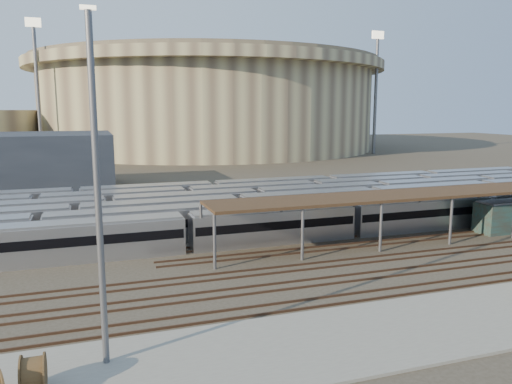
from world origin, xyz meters
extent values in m
plane|color=#383026|center=(0.00, 0.00, 0.00)|extent=(420.00, 420.00, 0.00)
cube|color=gray|center=(-5.00, -15.00, 0.10)|extent=(50.00, 9.00, 0.20)
cube|color=#A8A7AC|center=(9.59, 8.00, 1.80)|extent=(112.00, 2.90, 3.60)
cube|color=#A8A7AC|center=(-4.63, 12.20, 1.80)|extent=(112.00, 2.90, 3.60)
cube|color=#A8A7AC|center=(-1.12, 16.40, 1.80)|extent=(112.00, 2.90, 3.60)
cube|color=#A8A7AC|center=(2.68, 20.60, 1.80)|extent=(112.00, 2.90, 3.60)
cube|color=#A8A7AC|center=(-5.81, 24.80, 1.80)|extent=(112.00, 2.90, 3.60)
cube|color=#A8A7AC|center=(-1.17, 29.00, 1.80)|extent=(112.00, 2.90, 3.60)
cylinder|color=#5D5D63|center=(-8.00, 1.30, 2.50)|extent=(0.30, 0.30, 5.00)
cylinder|color=#5D5D63|center=(-8.00, 6.70, 2.50)|extent=(0.30, 0.30, 5.00)
cylinder|color=#5D5D63|center=(0.57, 1.30, 2.50)|extent=(0.30, 0.30, 5.00)
cylinder|color=#5D5D63|center=(0.57, 6.70, 2.50)|extent=(0.30, 0.30, 5.00)
cylinder|color=#5D5D63|center=(9.14, 1.30, 2.50)|extent=(0.30, 0.30, 5.00)
cylinder|color=#5D5D63|center=(9.14, 6.70, 2.50)|extent=(0.30, 0.30, 5.00)
cylinder|color=#5D5D63|center=(17.71, 1.30, 2.50)|extent=(0.30, 0.30, 5.00)
cylinder|color=#5D5D63|center=(17.71, 6.70, 2.50)|extent=(0.30, 0.30, 5.00)
cylinder|color=#5D5D63|center=(26.29, 6.70, 2.50)|extent=(0.30, 0.30, 5.00)
cube|color=#312214|center=(22.00, 4.00, 5.15)|extent=(60.00, 6.00, 0.30)
cube|color=#4C3323|center=(0.00, -1.75, 0.09)|extent=(170.00, 0.12, 0.18)
cube|color=#4C3323|center=(0.00, -0.25, 0.09)|extent=(170.00, 0.12, 0.18)
cube|color=#4C3323|center=(0.00, -5.75, 0.09)|extent=(170.00, 0.12, 0.18)
cube|color=#4C3323|center=(0.00, -4.25, 0.09)|extent=(170.00, 0.12, 0.18)
cube|color=#4C3323|center=(0.00, -9.75, 0.09)|extent=(170.00, 0.12, 0.18)
cube|color=#4C3323|center=(0.00, -8.25, 0.09)|extent=(170.00, 0.12, 0.18)
cylinder|color=tan|center=(25.00, 140.00, 14.00)|extent=(116.00, 116.00, 28.00)
cylinder|color=tan|center=(25.00, 140.00, 29.50)|extent=(124.00, 124.00, 3.00)
cylinder|color=brown|center=(25.00, 140.00, 31.75)|extent=(120.00, 120.00, 1.50)
cylinder|color=#5D5D63|center=(-30.00, 110.00, 18.00)|extent=(1.00, 1.00, 36.00)
cube|color=#FFF2CC|center=(-30.00, 110.00, 37.20)|extent=(4.00, 0.60, 2.40)
cylinder|color=#5D5D63|center=(70.00, 100.00, 18.00)|extent=(1.00, 1.00, 36.00)
cube|color=#FFF2CC|center=(70.00, 100.00, 37.20)|extent=(4.00, 0.60, 2.40)
cylinder|color=#5D5D63|center=(-10.00, 160.00, 18.00)|extent=(1.00, 1.00, 36.00)
cube|color=#FFF2CC|center=(-10.00, 160.00, 37.20)|extent=(4.00, 0.60, 2.40)
cylinder|color=brown|center=(-21.53, -15.30, 1.18)|extent=(1.09, 1.96, 1.95)
cylinder|color=#5D5D63|center=(-17.98, -13.39, 9.66)|extent=(0.36, 0.36, 18.91)
cube|color=#FFF2CC|center=(-17.98, -13.39, 19.21)|extent=(0.80, 0.31, 0.20)
camera|label=1|loc=(-18.46, -40.72, 14.19)|focal=35.00mm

